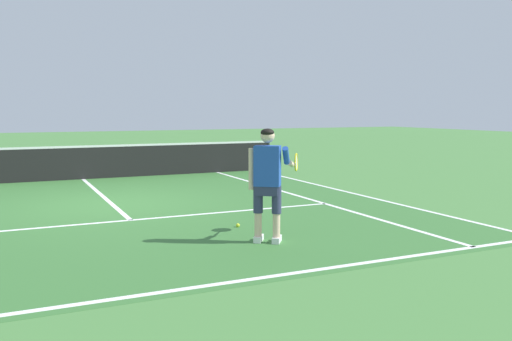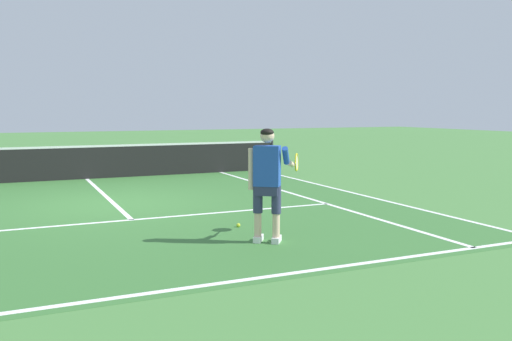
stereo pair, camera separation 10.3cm
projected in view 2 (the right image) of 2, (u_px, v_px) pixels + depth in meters
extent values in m
plane|color=#477F3D|center=(114.00, 204.00, 11.53)|extent=(80.00, 80.00, 0.00)
cube|color=#387033|center=(120.00, 209.00, 10.87)|extent=(10.98, 10.84, 0.00)
cube|color=white|center=(204.00, 285.00, 6.14)|extent=(10.98, 0.10, 0.01)
cube|color=white|center=(132.00, 220.00, 9.80)|extent=(8.23, 0.10, 0.01)
cube|color=white|center=(104.00, 195.00, 12.70)|extent=(0.10, 6.40, 0.01)
cube|color=white|center=(300.00, 196.00, 12.55)|extent=(0.10, 10.44, 0.01)
cube|color=white|center=(350.00, 192.00, 13.11)|extent=(0.10, 10.44, 0.01)
cylinder|color=#333338|center=(272.00, 154.00, 17.97)|extent=(0.08, 0.08, 1.07)
cube|color=black|center=(86.00, 163.00, 15.55)|extent=(11.84, 0.02, 0.91)
cube|color=white|center=(86.00, 146.00, 15.50)|extent=(11.84, 0.03, 0.06)
cube|color=white|center=(258.00, 239.00, 8.21)|extent=(0.25, 0.29, 0.09)
cube|color=white|center=(277.00, 239.00, 8.15)|extent=(0.25, 0.29, 0.09)
cylinder|color=beige|center=(258.00, 224.00, 8.14)|extent=(0.11, 0.11, 0.36)
cylinder|color=#2D3351|center=(258.00, 199.00, 8.10)|extent=(0.14, 0.14, 0.41)
cylinder|color=beige|center=(276.00, 225.00, 8.08)|extent=(0.11, 0.11, 0.36)
cylinder|color=#2D3351|center=(276.00, 200.00, 8.04)|extent=(0.14, 0.14, 0.41)
cube|color=#2D3351|center=(267.00, 189.00, 8.05)|extent=(0.39, 0.36, 0.20)
cube|color=#234CAD|center=(267.00, 166.00, 8.01)|extent=(0.44, 0.40, 0.60)
cylinder|color=beige|center=(251.00, 169.00, 8.07)|extent=(0.09, 0.09, 0.62)
cylinder|color=#234CAD|center=(286.00, 156.00, 8.03)|extent=(0.23, 0.26, 0.29)
cylinder|color=beige|center=(291.00, 164.00, 8.24)|extent=(0.24, 0.28, 0.14)
sphere|color=beige|center=(267.00, 136.00, 7.97)|extent=(0.21, 0.21, 0.21)
ellipsoid|color=black|center=(267.00, 132.00, 7.95)|extent=(0.28, 0.28, 0.12)
cylinder|color=#232326|center=(294.00, 164.00, 8.45)|extent=(0.14, 0.18, 0.03)
cylinder|color=yellow|center=(295.00, 163.00, 8.60)|extent=(0.08, 0.09, 0.02)
torus|color=yellow|center=(297.00, 162.00, 8.78)|extent=(0.20, 0.25, 0.30)
cylinder|color=silver|center=(297.00, 162.00, 8.78)|extent=(0.15, 0.20, 0.25)
sphere|color=#CCE02D|center=(238.00, 225.00, 9.21)|extent=(0.07, 0.07, 0.07)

